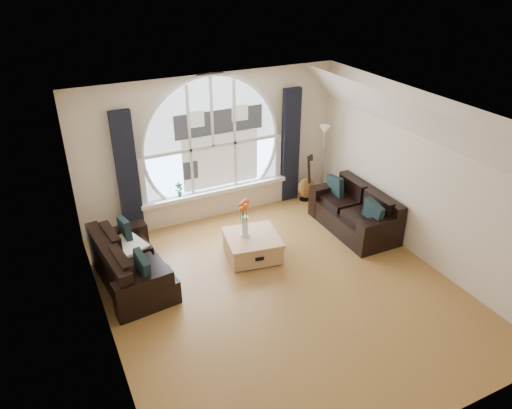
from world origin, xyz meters
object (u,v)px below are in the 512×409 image
at_px(guitar, 307,178).
at_px(potted_plant, 179,190).
at_px(coffee_chest, 252,245).
at_px(floor_lamp, 322,164).
at_px(vase_flowers, 245,214).
at_px(sofa_right, 354,210).
at_px(sofa_left, 132,261).

bearing_deg(guitar, potted_plant, -177.66).
bearing_deg(coffee_chest, floor_lamp, 39.62).
distance_m(vase_flowers, potted_plant, 1.64).
bearing_deg(floor_lamp, potted_plant, 172.54).
bearing_deg(sofa_right, vase_flowers, 177.56).
bearing_deg(vase_flowers, floor_lamp, 27.13).
xyz_separation_m(floor_lamp, guitar, (-0.28, 0.09, -0.27)).
bearing_deg(sofa_right, potted_plant, 150.07).
bearing_deg(sofa_left, floor_lamp, 8.52).
relative_size(sofa_right, coffee_chest, 1.99).
bearing_deg(floor_lamp, sofa_left, -165.03).
height_order(sofa_left, potted_plant, potted_plant).
bearing_deg(coffee_chest, sofa_left, -174.24).
bearing_deg(coffee_chest, potted_plant, 123.74).
distance_m(vase_flowers, floor_lamp, 2.50).
xyz_separation_m(vase_flowers, guitar, (1.94, 1.23, -0.24)).
bearing_deg(vase_flowers, potted_plant, 112.51).
relative_size(vase_flowers, floor_lamp, 0.44).
bearing_deg(potted_plant, guitar, -6.34).
distance_m(sofa_right, vase_flowers, 2.16).
distance_m(sofa_right, floor_lamp, 1.32).
height_order(guitar, potted_plant, guitar).
xyz_separation_m(coffee_chest, potted_plant, (-0.72, 1.60, 0.48)).
distance_m(coffee_chest, vase_flowers, 0.58).
distance_m(sofa_right, coffee_chest, 2.05).
bearing_deg(sofa_right, sofa_left, 178.35).
bearing_deg(guitar, sofa_left, -154.09).
distance_m(sofa_left, guitar, 3.99).
bearing_deg(floor_lamp, sofa_right, -94.26).
xyz_separation_m(sofa_right, guitar, (-0.19, 1.34, 0.13)).
relative_size(vase_flowers, guitar, 0.66).
distance_m(sofa_left, potted_plant, 1.95).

